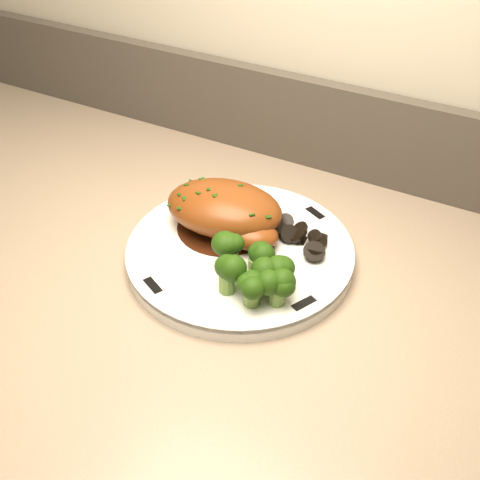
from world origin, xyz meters
The scene contains 9 objects.
plate centered at (0.41, 1.76, 0.96)m, with size 0.25×0.25×0.02m, color white.
rim_accent_0 centered at (0.46, 1.86, 0.97)m, with size 0.03×0.01×0.00m, color black.
rim_accent_1 centered at (0.31, 1.81, 0.97)m, with size 0.03×0.01×0.00m, color black.
rim_accent_2 centered at (0.36, 1.67, 0.97)m, with size 0.03×0.01×0.00m, color black.
rim_accent_3 centered at (0.51, 1.72, 0.97)m, with size 0.03×0.01×0.00m, color black.
gravy_pool centered at (0.38, 1.79, 0.97)m, with size 0.11×0.11×0.00m, color #341509.
chicken_breast centered at (0.38, 1.78, 1.00)m, with size 0.15×0.11×0.05m.
mushroom_pile centered at (0.47, 1.79, 0.98)m, with size 0.09×0.07×0.03m.
broccoli_florets centered at (0.45, 1.71, 0.99)m, with size 0.09×0.07×0.04m.
Camera 1 is at (0.66, 1.32, 1.39)m, focal length 45.00 mm.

